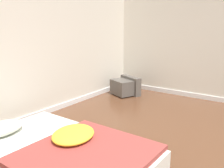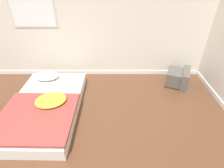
# 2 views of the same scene
# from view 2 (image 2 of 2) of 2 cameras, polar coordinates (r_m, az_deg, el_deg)

# --- Properties ---
(wall_back) EXTENTS (8.14, 0.08, 2.60)m
(wall_back) POSITION_cam_2_polar(r_m,az_deg,el_deg) (3.92, -12.77, 19.93)
(wall_back) COLOR silver
(wall_back) RESTS_ON ground_plane
(mattress_bed) EXTENTS (1.22, 1.99, 0.35)m
(mattress_bed) POSITION_cam_2_polar(r_m,az_deg,el_deg) (3.37, -21.22, -6.66)
(mattress_bed) COLOR silver
(mattress_bed) RESTS_ON ground_plane
(crt_tv) EXTENTS (0.61, 0.64, 0.37)m
(crt_tv) POSITION_cam_2_polar(r_m,az_deg,el_deg) (4.09, 20.67, 2.07)
(crt_tv) COLOR #56514C
(crt_tv) RESTS_ON ground_plane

